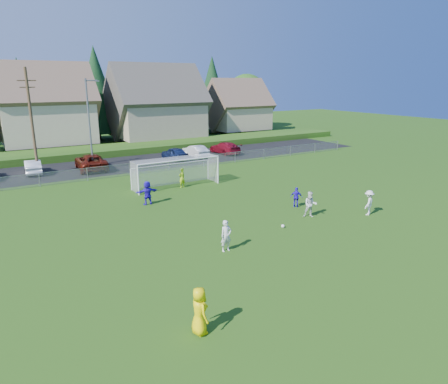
{
  "coord_description": "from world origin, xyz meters",
  "views": [
    {
      "loc": [
        -13.78,
        -14.57,
        8.82
      ],
      "look_at": [
        0.0,
        8.0,
        1.4
      ],
      "focal_mm": 32.0,
      "sensor_mm": 36.0,
      "label": 1
    }
  ],
  "objects_px": {
    "soccer_ball": "(283,226)",
    "player_white_a": "(226,236)",
    "player_white_c": "(369,203)",
    "player_white_b": "(310,204)",
    "car_b": "(33,167)",
    "soccer_goal": "(175,168)",
    "car_g": "(225,148)",
    "player_blue_a": "(296,197)",
    "goalkeeper": "(182,178)",
    "car_f": "(195,151)",
    "referee": "(199,311)",
    "car_e": "(175,153)",
    "car_c": "(91,162)",
    "player_blue_b": "(147,193)"
  },
  "relations": [
    {
      "from": "car_c",
      "to": "car_g",
      "type": "xyz_separation_m",
      "value": [
        16.52,
        0.77,
        -0.08
      ]
    },
    {
      "from": "car_b",
      "to": "car_e",
      "type": "xyz_separation_m",
      "value": [
        14.81,
        -0.7,
        0.04
      ]
    },
    {
      "from": "goalkeeper",
      "to": "car_e",
      "type": "height_order",
      "value": "goalkeeper"
    },
    {
      "from": "referee",
      "to": "car_e",
      "type": "xyz_separation_m",
      "value": [
        12.96,
        30.43,
        -0.18
      ]
    },
    {
      "from": "player_white_b",
      "to": "car_b",
      "type": "distance_m",
      "value": 27.61
    },
    {
      "from": "soccer_goal",
      "to": "goalkeeper",
      "type": "bearing_deg",
      "value": -63.97
    },
    {
      "from": "car_b",
      "to": "soccer_goal",
      "type": "height_order",
      "value": "soccer_goal"
    },
    {
      "from": "referee",
      "to": "car_b",
      "type": "bearing_deg",
      "value": 3.57
    },
    {
      "from": "player_white_a",
      "to": "player_white_b",
      "type": "bearing_deg",
      "value": 13.66
    },
    {
      "from": "player_white_a",
      "to": "soccer_goal",
      "type": "distance_m",
      "value": 14.25
    },
    {
      "from": "referee",
      "to": "player_white_a",
      "type": "bearing_deg",
      "value": -39.04
    },
    {
      "from": "car_b",
      "to": "soccer_goal",
      "type": "relative_size",
      "value": 0.56
    },
    {
      "from": "referee",
      "to": "car_b",
      "type": "height_order",
      "value": "referee"
    },
    {
      "from": "car_c",
      "to": "player_white_c",
      "type": "bearing_deg",
      "value": 121.51
    },
    {
      "from": "player_white_a",
      "to": "car_c",
      "type": "distance_m",
      "value": 24.42
    },
    {
      "from": "soccer_ball",
      "to": "player_white_a",
      "type": "xyz_separation_m",
      "value": [
        -4.82,
        -1.11,
        0.75
      ]
    },
    {
      "from": "player_white_c",
      "to": "car_g",
      "type": "distance_m",
      "value": 25.43
    },
    {
      "from": "player_white_a",
      "to": "goalkeeper",
      "type": "relative_size",
      "value": 1.04
    },
    {
      "from": "car_f",
      "to": "player_blue_a",
      "type": "bearing_deg",
      "value": 80.68
    },
    {
      "from": "player_blue_b",
      "to": "goalkeeper",
      "type": "bearing_deg",
      "value": -143.49
    },
    {
      "from": "referee",
      "to": "player_blue_b",
      "type": "height_order",
      "value": "referee"
    },
    {
      "from": "soccer_ball",
      "to": "soccer_goal",
      "type": "height_order",
      "value": "soccer_goal"
    },
    {
      "from": "goalkeeper",
      "to": "car_b",
      "type": "distance_m",
      "value": 15.98
    },
    {
      "from": "car_c",
      "to": "player_blue_a",
      "type": "bearing_deg",
      "value": 119.21
    },
    {
      "from": "car_f",
      "to": "car_g",
      "type": "distance_m",
      "value": 4.19
    },
    {
      "from": "car_c",
      "to": "soccer_goal",
      "type": "bearing_deg",
      "value": 117.6
    },
    {
      "from": "player_white_c",
      "to": "car_e",
      "type": "distance_m",
      "value": 24.91
    },
    {
      "from": "player_white_a",
      "to": "car_f",
      "type": "height_order",
      "value": "player_white_a"
    },
    {
      "from": "goalkeeper",
      "to": "car_f",
      "type": "height_order",
      "value": "goalkeeper"
    },
    {
      "from": "referee",
      "to": "car_f",
      "type": "bearing_deg",
      "value": -27.04
    },
    {
      "from": "player_white_c",
      "to": "player_blue_b",
      "type": "xyz_separation_m",
      "value": [
        -11.91,
        10.03,
        0.03
      ]
    },
    {
      "from": "soccer_ball",
      "to": "player_white_a",
      "type": "bearing_deg",
      "value": -167.09
    },
    {
      "from": "player_blue_a",
      "to": "car_f",
      "type": "distance_m",
      "value": 21.32
    },
    {
      "from": "referee",
      "to": "player_white_c",
      "type": "bearing_deg",
      "value": -70.17
    },
    {
      "from": "player_white_b",
      "to": "player_white_a",
      "type": "bearing_deg",
      "value": -131.02
    },
    {
      "from": "soccer_ball",
      "to": "car_f",
      "type": "height_order",
      "value": "car_f"
    },
    {
      "from": "soccer_ball",
      "to": "car_b",
      "type": "relative_size",
      "value": 0.05
    },
    {
      "from": "player_white_a",
      "to": "car_g",
      "type": "distance_m",
      "value": 29.48
    },
    {
      "from": "player_white_a",
      "to": "player_blue_b",
      "type": "height_order",
      "value": "player_blue_b"
    },
    {
      "from": "car_b",
      "to": "soccer_ball",
      "type": "bearing_deg",
      "value": 118.85
    },
    {
      "from": "player_white_a",
      "to": "car_e",
      "type": "xyz_separation_m",
      "value": [
        8.35,
        24.78,
        -0.14
      ]
    },
    {
      "from": "goalkeeper",
      "to": "soccer_goal",
      "type": "distance_m",
      "value": 1.09
    },
    {
      "from": "goalkeeper",
      "to": "car_b",
      "type": "xyz_separation_m",
      "value": [
        -10.17,
        12.33,
        -0.15
      ]
    },
    {
      "from": "player_white_c",
      "to": "soccer_goal",
      "type": "distance_m",
      "value": 15.92
    },
    {
      "from": "car_g",
      "to": "car_c",
      "type": "bearing_deg",
      "value": 0.94
    },
    {
      "from": "car_g",
      "to": "soccer_goal",
      "type": "relative_size",
      "value": 0.67
    },
    {
      "from": "player_white_b",
      "to": "car_g",
      "type": "distance_m",
      "value": 24.62
    },
    {
      "from": "referee",
      "to": "player_blue_a",
      "type": "height_order",
      "value": "referee"
    },
    {
      "from": "player_white_c",
      "to": "player_white_b",
      "type": "bearing_deg",
      "value": -48.08
    },
    {
      "from": "player_blue_a",
      "to": "goalkeeper",
      "type": "height_order",
      "value": "goalkeeper"
    }
  ]
}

